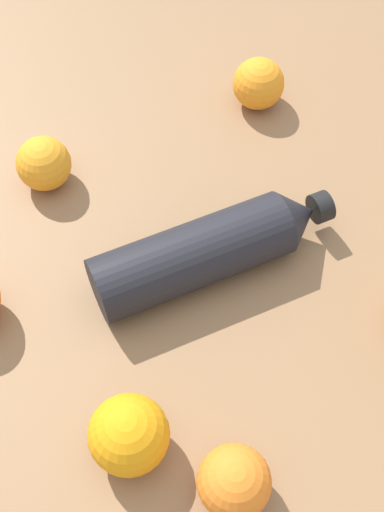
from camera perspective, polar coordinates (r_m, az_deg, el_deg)
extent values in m
plane|color=olive|center=(0.72, -0.18, -4.77)|extent=(2.40, 2.40, 0.00)
cylinder|color=black|center=(0.72, 0.00, 0.00)|extent=(0.21, 0.18, 0.07)
cone|color=black|center=(0.75, 8.57, 3.23)|extent=(0.07, 0.08, 0.07)
cylinder|color=black|center=(0.76, 10.39, 3.91)|extent=(0.03, 0.04, 0.03)
sphere|color=orange|center=(0.81, -11.94, 7.35)|extent=(0.06, 0.06, 0.06)
sphere|color=orange|center=(0.64, -5.15, -14.24)|extent=(0.07, 0.07, 0.07)
sphere|color=orange|center=(0.88, 5.41, 13.75)|extent=(0.06, 0.06, 0.06)
sphere|color=orange|center=(0.63, 3.43, -17.82)|extent=(0.06, 0.06, 0.06)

